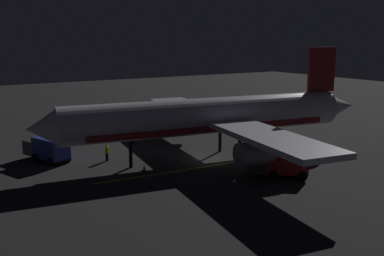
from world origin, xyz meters
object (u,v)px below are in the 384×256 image
at_px(traffic_cone_near_right, 144,168).
at_px(traffic_cone_under_wing, 179,158).
at_px(catering_truck, 280,165).
at_px(ground_crew_worker, 107,153).
at_px(airliner, 214,117).
at_px(traffic_cone_near_left, 193,168).
at_px(baggage_truck, 48,149).

xyz_separation_m(traffic_cone_near_right, traffic_cone_under_wing, (1.27, -4.61, 0.00)).
distance_m(catering_truck, ground_crew_worker, 17.67).
bearing_deg(traffic_cone_under_wing, traffic_cone_near_right, 105.38).
relative_size(airliner, traffic_cone_near_right, 67.65).
xyz_separation_m(airliner, traffic_cone_near_right, (-0.30, 8.26, -4.13)).
relative_size(traffic_cone_near_left, traffic_cone_near_right, 1.00).
distance_m(baggage_truck, ground_crew_worker, 6.08).
relative_size(catering_truck, traffic_cone_near_right, 10.12).
bearing_deg(baggage_truck, catering_truck, -134.98).
height_order(traffic_cone_near_right, traffic_cone_under_wing, same).
bearing_deg(baggage_truck, ground_crew_worker, -121.21).
height_order(ground_crew_worker, traffic_cone_near_left, ground_crew_worker).
height_order(catering_truck, traffic_cone_near_right, catering_truck).
height_order(airliner, baggage_truck, airliner).
bearing_deg(baggage_truck, traffic_cone_under_wing, -120.99).
relative_size(ground_crew_worker, traffic_cone_under_wing, 3.16).
bearing_deg(traffic_cone_under_wing, traffic_cone_near_left, 170.12).
xyz_separation_m(baggage_truck, traffic_cone_near_right, (-8.23, -6.98, -1.03)).
height_order(ground_crew_worker, traffic_cone_under_wing, ground_crew_worker).
height_order(airliner, traffic_cone_near_left, airliner).
bearing_deg(traffic_cone_near_right, airliner, -87.90).
bearing_deg(traffic_cone_near_left, traffic_cone_near_right, 57.60).
distance_m(airliner, ground_crew_worker, 11.66).
xyz_separation_m(airliner, baggage_truck, (7.93, 15.24, -3.10)).
distance_m(ground_crew_worker, traffic_cone_under_wing, 7.48).
xyz_separation_m(airliner, traffic_cone_near_left, (-2.81, 4.31, -4.13)).
distance_m(airliner, traffic_cone_near_right, 9.24).
distance_m(catering_truck, traffic_cone_near_left, 8.23).
bearing_deg(airliner, traffic_cone_near_left, 123.14).
relative_size(catering_truck, ground_crew_worker, 3.20).
bearing_deg(catering_truck, baggage_truck, 45.02).
height_order(airliner, traffic_cone_near_right, airliner).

